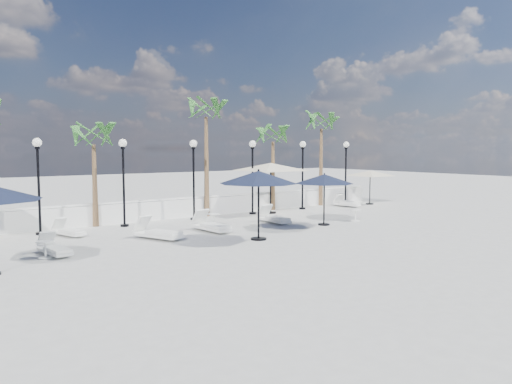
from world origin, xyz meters
TOP-DOWN VIEW (x-y plane):
  - ground at (0.00, 0.00)m, footprint 100.00×100.00m
  - balustrade at (0.00, 7.50)m, footprint 26.00×0.30m
  - lamppost_1 at (-7.00, 6.50)m, footprint 0.36×0.36m
  - lamppost_2 at (-3.50, 6.50)m, footprint 0.36×0.36m
  - lamppost_3 at (0.00, 6.50)m, footprint 0.36×0.36m
  - lamppost_4 at (3.50, 6.50)m, footprint 0.36×0.36m
  - lamppost_5 at (7.00, 6.50)m, footprint 0.36×0.36m
  - lamppost_6 at (10.50, 6.50)m, footprint 0.36×0.36m
  - palm_1 at (-4.50, 7.30)m, footprint 2.60×2.60m
  - palm_2 at (1.20, 7.30)m, footprint 2.60×2.60m
  - palm_3 at (5.50, 7.30)m, footprint 2.60×2.60m
  - palm_4 at (9.20, 7.30)m, footprint 2.60×2.60m
  - lounger_0 at (-7.60, 2.16)m, footprint 0.75×1.75m
  - lounger_2 at (-3.69, 2.76)m, footprint 1.37×2.15m
  - lounger_3 at (-6.20, 5.46)m, footprint 0.99×1.73m
  - lounger_4 at (2.41, 3.34)m, footprint 0.73×1.93m
  - lounger_5 at (-1.16, 3.05)m, footprint 0.79×2.09m
  - lounger_6 at (9.87, 5.79)m, footprint 0.80×1.71m
  - lounger_7 at (10.22, 6.22)m, footprint 0.93×1.86m
  - side_table_0 at (-7.96, 1.85)m, footprint 0.57×0.57m
  - side_table_1 at (-0.25, 4.28)m, footprint 0.56×0.56m
  - side_table_2 at (5.92, 1.56)m, footprint 0.55×0.55m
  - parasol_navy_mid at (-0.68, 0.43)m, footprint 2.97×2.97m
  - parasol_navy_right at (3.84, 1.55)m, footprint 2.61×2.61m
  - parasol_cream_sq_a at (4.47, 6.20)m, footprint 5.83×5.83m
  - parasol_cream_sq_b at (12.00, 5.88)m, footprint 4.46×4.46m

SIDE VIEW (x-z plane):
  - ground at x=0.00m, z-range 0.00..0.00m
  - lounger_6 at x=9.87m, z-range -0.10..0.52m
  - lounger_3 at x=-6.20m, z-range -0.10..0.52m
  - lounger_0 at x=-7.60m, z-range -0.10..0.53m
  - lounger_7 at x=10.22m, z-range -0.11..0.56m
  - lounger_4 at x=2.41m, z-range -0.12..0.59m
  - lounger_5 at x=-1.16m, z-range -0.13..0.64m
  - lounger_2 at x=-3.69m, z-range -0.13..0.64m
  - side_table_2 at x=5.92m, z-range 0.06..0.59m
  - side_table_1 at x=-0.25m, z-range 0.06..0.60m
  - side_table_0 at x=-7.96m, z-range 0.06..0.61m
  - balustrade at x=0.00m, z-range -0.04..0.97m
  - parasol_navy_right at x=3.84m, z-range 0.89..3.23m
  - parasol_cream_sq_b at x=12.00m, z-range 0.95..3.18m
  - parasol_navy_mid at x=-0.68m, z-range 1.01..3.67m
  - lamppost_1 at x=-7.00m, z-range 0.57..4.41m
  - lamppost_2 at x=-3.50m, z-range 0.57..4.41m
  - lamppost_3 at x=0.00m, z-range 0.57..4.41m
  - lamppost_4 at x=3.50m, z-range 0.57..4.41m
  - lamppost_5 at x=7.00m, z-range 0.57..4.41m
  - lamppost_6 at x=10.50m, z-range 0.57..4.41m
  - parasol_cream_sq_a at x=4.47m, z-range 1.22..4.08m
  - palm_1 at x=-4.50m, z-range 1.40..6.10m
  - palm_3 at x=5.50m, z-range 1.50..6.40m
  - palm_4 at x=9.20m, z-range 1.88..7.58m
  - palm_2 at x=1.20m, z-range 2.07..8.17m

